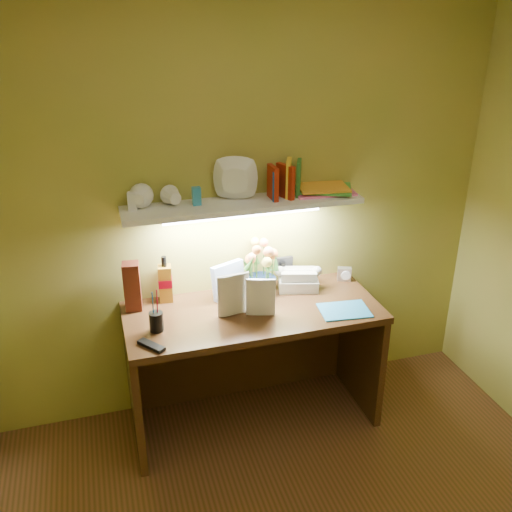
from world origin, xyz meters
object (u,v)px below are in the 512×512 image
at_px(whisky_bottle, 165,279).
at_px(telephone, 298,277).
at_px(flower_bouquet, 261,267).
at_px(desk, 253,366).
at_px(desk_clock, 344,274).

bearing_deg(whisky_bottle, telephone, -4.85).
xyz_separation_m(flower_bouquet, whisky_bottle, (-0.54, 0.05, -0.02)).
bearing_deg(desk, desk_clock, 16.73).
xyz_separation_m(desk, flower_bouquet, (0.10, 0.19, 0.53)).
bearing_deg(flower_bouquet, telephone, -4.06).
bearing_deg(desk_clock, whisky_bottle, -161.11).
relative_size(desk, desk_clock, 17.06).
bearing_deg(desk, whisky_bottle, 151.25).
xyz_separation_m(desk, whisky_bottle, (-0.44, 0.24, 0.51)).
bearing_deg(flower_bouquet, desk, -117.77).
bearing_deg(desk, flower_bouquet, 62.23).
relative_size(flower_bouquet, desk_clock, 3.79).
xyz_separation_m(flower_bouquet, telephone, (0.23, -0.02, -0.09)).
relative_size(desk, flower_bouquet, 4.50).
distance_m(flower_bouquet, whisky_bottle, 0.54).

